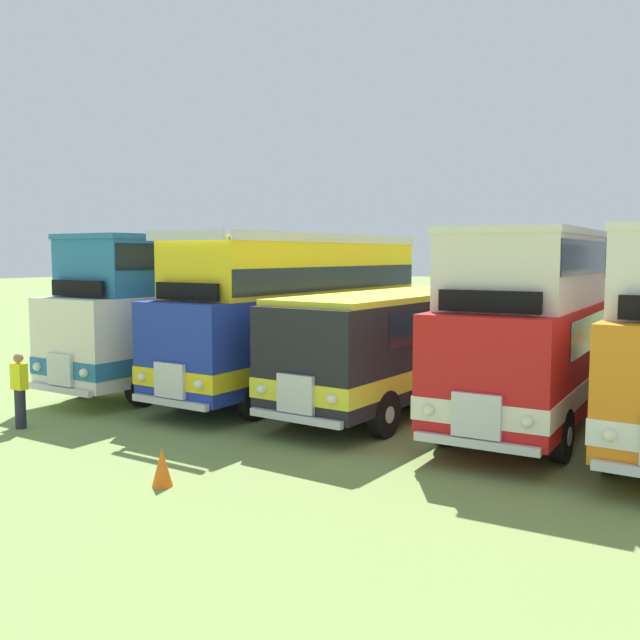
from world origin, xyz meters
name	(u,v)px	position (x,y,z in m)	size (l,w,h in m)	color
ground_plane	(474,410)	(0.00, 0.00, 0.00)	(200.00, 200.00, 0.00)	#7A934C
bus_first_in_row	(212,302)	(-8.58, -0.11, 2.47)	(2.71, 11.28, 4.49)	silver
bus_second_in_row	(301,310)	(-5.15, -0.22, 2.36)	(2.78, 10.41, 4.52)	#1E339E
bus_third_in_row	(410,338)	(-1.71, -0.20, 1.75)	(3.02, 10.21, 2.99)	black
bus_fourth_in_row	(547,316)	(1.71, 0.20, 2.47)	(2.82, 10.67, 4.49)	red
cone_near_end	(162,467)	(-2.49, -8.55, 0.34)	(0.36, 0.36, 0.67)	orange
marshal_person	(20,390)	(-8.13, -7.32, 0.89)	(0.36, 0.24, 1.73)	#23232D
rope_fence_line	(565,342)	(0.00, 9.91, 0.68)	(23.24, 0.08, 1.05)	#8C704C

